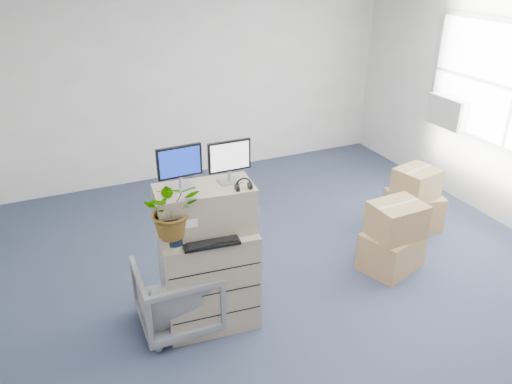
% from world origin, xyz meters
% --- Properties ---
extents(ground, '(7.00, 7.00, 0.00)m').
position_xyz_m(ground, '(0.00, 0.00, 0.00)').
color(ground, '#252E43').
rests_on(ground, ground).
extents(wall_back, '(6.00, 0.02, 2.80)m').
position_xyz_m(wall_back, '(0.00, 3.51, 1.40)').
color(wall_back, beige).
rests_on(wall_back, ground).
extents(ac_unit, '(0.24, 0.60, 0.40)m').
position_xyz_m(ac_unit, '(2.87, 1.40, 1.20)').
color(ac_unit, silver).
rests_on(ac_unit, wall_right).
extents(filing_cabinet_lower, '(0.88, 0.59, 0.97)m').
position_xyz_m(filing_cabinet_lower, '(-1.04, 0.07, 0.49)').
color(filing_cabinet_lower, tan).
rests_on(filing_cabinet_lower, ground).
extents(filing_cabinet_upper, '(0.87, 0.49, 0.42)m').
position_xyz_m(filing_cabinet_upper, '(-1.03, 0.12, 1.18)').
color(filing_cabinet_upper, tan).
rests_on(filing_cabinet_upper, filing_cabinet_lower).
extents(monitor_left, '(0.38, 0.15, 0.38)m').
position_xyz_m(monitor_left, '(-1.21, 0.17, 1.60)').
color(monitor_left, '#99999E').
rests_on(monitor_left, filing_cabinet_upper).
extents(monitor_right, '(0.38, 0.14, 0.37)m').
position_xyz_m(monitor_right, '(-0.79, 0.13, 1.60)').
color(monitor_right, '#99999E').
rests_on(monitor_right, filing_cabinet_upper).
extents(headphones, '(0.14, 0.03, 0.14)m').
position_xyz_m(headphones, '(-0.74, -0.05, 1.43)').
color(headphones, black).
rests_on(headphones, filing_cabinet_upper).
extents(keyboard, '(0.49, 0.25, 0.02)m').
position_xyz_m(keyboard, '(-1.06, -0.10, 0.99)').
color(keyboard, black).
rests_on(keyboard, filing_cabinet_lower).
extents(mouse, '(0.10, 0.06, 0.03)m').
position_xyz_m(mouse, '(-0.69, -0.03, 0.99)').
color(mouse, silver).
rests_on(mouse, filing_cabinet_lower).
extents(water_bottle, '(0.08, 0.08, 0.27)m').
position_xyz_m(water_bottle, '(-0.91, 0.12, 1.11)').
color(water_bottle, '#96989E').
rests_on(water_bottle, filing_cabinet_lower).
extents(phone_dock, '(0.06, 0.05, 0.12)m').
position_xyz_m(phone_dock, '(-1.03, 0.09, 1.02)').
color(phone_dock, silver).
rests_on(phone_dock, filing_cabinet_lower).
extents(external_drive, '(0.24, 0.20, 0.06)m').
position_xyz_m(external_drive, '(-0.70, 0.19, 1.00)').
color(external_drive, black).
rests_on(external_drive, filing_cabinet_lower).
extents(tissue_box, '(0.24, 0.13, 0.09)m').
position_xyz_m(tissue_box, '(-0.66, 0.12, 1.08)').
color(tissue_box, '#43A1E7').
rests_on(tissue_box, external_drive).
extents(potted_plant, '(0.50, 0.55, 0.48)m').
position_xyz_m(potted_plant, '(-1.34, 0.00, 1.24)').
color(potted_plant, '#90AC8A').
rests_on(potted_plant, filing_cabinet_lower).
extents(office_chair, '(0.71, 0.67, 0.72)m').
position_xyz_m(office_chair, '(-1.32, 0.17, 0.36)').
color(office_chair, '#56565A').
rests_on(office_chair, ground).
extents(cardboard_boxes, '(1.56, 1.29, 0.81)m').
position_xyz_m(cardboard_boxes, '(1.46, 0.41, 0.37)').
color(cardboard_boxes, '#9A6F4A').
rests_on(cardboard_boxes, ground).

